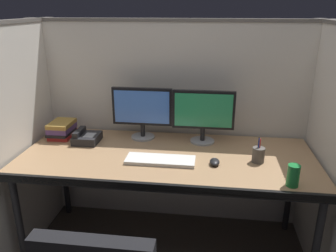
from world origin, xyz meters
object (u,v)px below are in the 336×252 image
(monitor_left, at_px, (142,110))
(book_stack, at_px, (62,129))
(desk_phone, at_px, (86,138))
(computer_mouse, at_px, (215,162))
(pen_cup, at_px, (258,155))
(monitor_right, at_px, (203,113))
(soda_can, at_px, (293,176))
(keyboard_main, at_px, (160,160))
(desk, at_px, (167,162))

(monitor_left, height_order, book_stack, monitor_left)
(desk_phone, relative_size, book_stack, 0.84)
(computer_mouse, distance_m, desk_phone, 0.94)
(pen_cup, bearing_deg, monitor_left, 158.67)
(computer_mouse, bearing_deg, desk_phone, 164.70)
(monitor_left, distance_m, computer_mouse, 0.67)
(monitor_right, bearing_deg, computer_mouse, -76.30)
(pen_cup, relative_size, book_stack, 0.72)
(computer_mouse, distance_m, soda_can, 0.46)
(pen_cup, xyz_separation_m, book_stack, (-1.38, 0.25, 0.01))
(computer_mouse, xyz_separation_m, pen_cup, (0.27, 0.07, 0.03))
(soda_can, bearing_deg, computer_mouse, 153.45)
(monitor_left, height_order, desk_phone, monitor_left)
(desk_phone, height_order, book_stack, book_stack)
(keyboard_main, bearing_deg, computer_mouse, 0.72)
(monitor_left, xyz_separation_m, desk_phone, (-0.38, -0.13, -0.18))
(keyboard_main, bearing_deg, desk, 74.63)
(monitor_left, relative_size, monitor_right, 1.00)
(soda_can, xyz_separation_m, book_stack, (-1.52, 0.52, -0.00))
(keyboard_main, height_order, book_stack, book_stack)
(monitor_left, height_order, monitor_right, same)
(monitor_left, bearing_deg, desk, -52.87)
(computer_mouse, height_order, book_stack, book_stack)
(desk, distance_m, book_stack, 0.84)
(desk_phone, relative_size, pen_cup, 1.16)
(keyboard_main, distance_m, soda_can, 0.78)
(monitor_left, height_order, pen_cup, monitor_left)
(monitor_left, xyz_separation_m, computer_mouse, (0.52, -0.38, -0.20))
(desk, distance_m, keyboard_main, 0.12)
(computer_mouse, bearing_deg, soda_can, -26.55)
(soda_can, xyz_separation_m, pen_cup, (-0.15, 0.28, -0.01))
(desk_phone, bearing_deg, book_stack, 161.92)
(computer_mouse, relative_size, pen_cup, 0.59)
(keyboard_main, bearing_deg, monitor_left, 116.13)
(monitor_left, distance_m, monitor_right, 0.44)
(monitor_right, xyz_separation_m, computer_mouse, (0.09, -0.35, -0.20))
(desk, xyz_separation_m, desk_phone, (-0.60, 0.15, 0.08))
(pen_cup, bearing_deg, book_stack, 169.91)
(computer_mouse, height_order, pen_cup, pen_cup)
(soda_can, bearing_deg, desk_phone, 160.99)
(desk_phone, bearing_deg, monitor_right, 7.32)
(computer_mouse, relative_size, desk_phone, 0.51)
(keyboard_main, distance_m, desk_phone, 0.62)
(desk, distance_m, monitor_right, 0.43)
(monitor_right, height_order, desk_phone, monitor_right)
(pen_cup, bearing_deg, computer_mouse, -165.23)
(monitor_left, xyz_separation_m, pen_cup, (0.79, -0.31, -0.17))
(soda_can, height_order, book_stack, same)
(monitor_left, bearing_deg, pen_cup, -21.33)
(desk, height_order, book_stack, book_stack)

